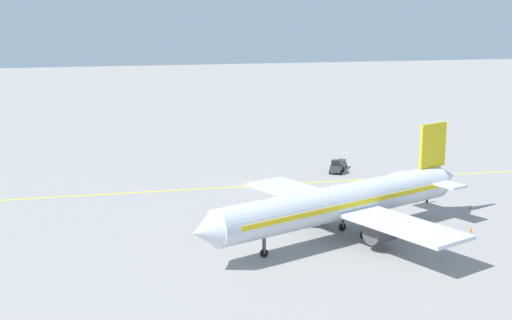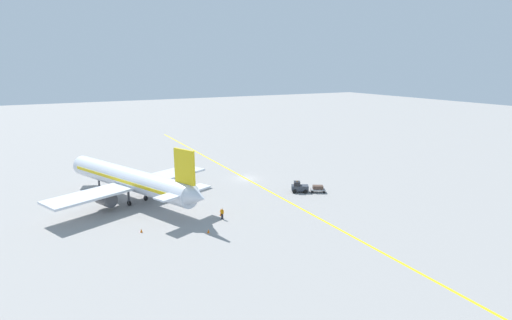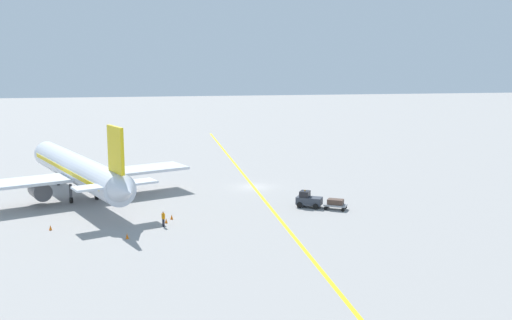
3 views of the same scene
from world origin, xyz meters
name	(u,v)px [view 3 (image 3 of 3)]	position (x,y,z in m)	size (l,w,h in m)	color
ground_plane	(253,187)	(0.00, 0.00, 0.00)	(400.00, 400.00, 0.00)	gray
apron_yellow_centreline	(253,187)	(0.00, 0.00, 0.00)	(0.40, 120.00, 0.01)	yellow
airplane_at_gate	(79,170)	(-22.93, -3.35, 3.71)	(27.77, 33.80, 10.60)	silver
baggage_tug_dark	(308,200)	(4.55, -12.43, 0.90)	(3.35, 2.84, 2.11)	#333842
baggage_cart_trailing	(335,203)	(7.41, -14.08, 0.76)	(2.95, 2.51, 1.24)	gray
ground_crew_worker	(163,218)	(-12.80, -17.88, 0.91)	(0.37, 0.52, 1.68)	#23232D
traffic_cone_near_nose	(166,221)	(-12.48, -16.56, 0.28)	(0.32, 0.32, 0.55)	orange
traffic_cone_mid_apron	(50,228)	(-24.43, -17.17, 0.28)	(0.32, 0.32, 0.55)	orange
traffic_cone_by_wingtip	(127,236)	(-16.45, -21.63, 0.28)	(0.32, 0.32, 0.55)	orange
traffic_cone_far_edge	(172,217)	(-11.84, -15.10, 0.28)	(0.32, 0.32, 0.55)	orange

